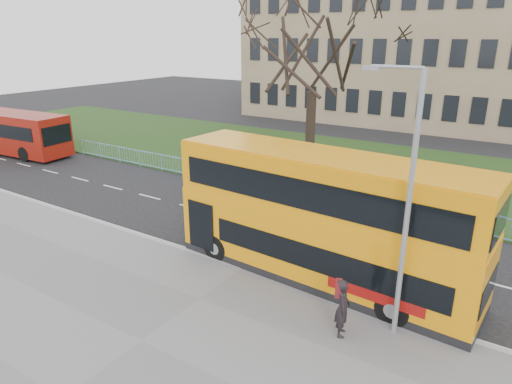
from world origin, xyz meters
TOP-DOWN VIEW (x-y plane):
  - ground at (0.00, 0.00)m, footprint 120.00×120.00m
  - pavement at (0.00, -6.75)m, footprint 80.00×10.50m
  - kerb at (0.00, -1.55)m, footprint 80.00×0.20m
  - grass_verge at (0.00, 14.30)m, footprint 80.00×15.40m
  - guard_railing at (0.00, 6.60)m, footprint 40.00×0.12m
  - bare_tree at (-3.00, 10.00)m, footprint 8.79×8.79m
  - civic_building at (-5.00, 35.00)m, footprint 30.00×15.00m
  - yellow_bus at (2.67, -0.51)m, footprint 11.18×3.33m
  - red_bus at (-25.47, 3.99)m, footprint 11.79×3.52m
  - pedestrian at (4.72, -3.33)m, footprint 0.63×0.76m
  - street_lamp at (5.90, -2.33)m, footprint 1.62×0.19m

SIDE VIEW (x-z plane):
  - ground at x=0.00m, z-range 0.00..0.00m
  - grass_verge at x=0.00m, z-range 0.00..0.08m
  - pavement at x=0.00m, z-range 0.00..0.12m
  - kerb at x=0.00m, z-range 0.00..0.14m
  - guard_railing at x=0.00m, z-range 0.00..1.10m
  - pedestrian at x=4.72m, z-range 0.12..1.91m
  - red_bus at x=-25.47m, z-range 0.10..3.16m
  - yellow_bus at x=2.67m, z-range 0.17..4.79m
  - street_lamp at x=5.90m, z-range 0.49..8.14m
  - bare_tree at x=-3.00m, z-range 0.08..12.64m
  - civic_building at x=-5.00m, z-range 0.00..14.00m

